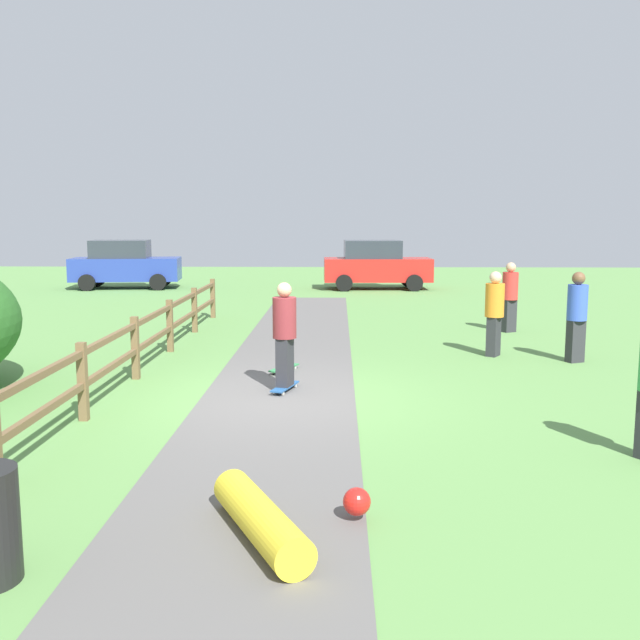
{
  "coord_description": "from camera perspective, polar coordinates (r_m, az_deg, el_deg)",
  "views": [
    {
      "loc": [
        0.93,
        -10.81,
        2.79
      ],
      "look_at": [
        0.61,
        1.67,
        1.0
      ],
      "focal_mm": 39.95,
      "sensor_mm": 36.0,
      "label": 1
    }
  ],
  "objects": [
    {
      "name": "asphalt_path",
      "position": [
        11.2,
        -3.36,
        -6.23
      ],
      "size": [
        2.4,
        28.0,
        0.02
      ],
      "primitive_type": "cube",
      "color": "#605E5B",
      "rests_on": "ground_plane"
    },
    {
      "name": "parked_car_red",
      "position": [
        28.23,
        4.51,
        4.43
      ],
      "size": [
        4.26,
        2.12,
        1.92
      ],
      "color": "red",
      "rests_on": "ground_plane"
    },
    {
      "name": "skateboard_loose",
      "position": [
        12.99,
        -2.89,
        -3.86
      ],
      "size": [
        0.52,
        0.81,
        0.08
      ],
      "color": "#338C4C",
      "rests_on": "asphalt_path"
    },
    {
      "name": "skater_fallen",
      "position": [
        6.46,
        -4.19,
        -15.53
      ],
      "size": [
        1.5,
        1.64,
        0.36
      ],
      "color": "yellow",
      "rests_on": "asphalt_path"
    },
    {
      "name": "parked_car_blue",
      "position": [
        29.44,
        -15.37,
        4.32
      ],
      "size": [
        4.36,
        2.36,
        1.92
      ],
      "color": "#283D99",
      "rests_on": "ground_plane"
    },
    {
      "name": "bystander_orange",
      "position": [
        14.82,
        13.8,
        0.81
      ],
      "size": [
        0.53,
        0.53,
        1.73
      ],
      "color": "#2D2D33",
      "rests_on": "ground_plane"
    },
    {
      "name": "ground_plane",
      "position": [
        11.2,
        -3.36,
        -6.28
      ],
      "size": [
        60.0,
        60.0,
        0.0
      ],
      "primitive_type": "plane",
      "color": "#60934C"
    },
    {
      "name": "wooden_fence",
      "position": [
        11.57,
        -16.35,
        -2.75
      ],
      "size": [
        0.12,
        18.12,
        1.1
      ],
      "color": "brown",
      "rests_on": "ground_plane"
    },
    {
      "name": "bystander_red",
      "position": [
        18.07,
        14.97,
        2.04
      ],
      "size": [
        0.52,
        0.52,
        1.72
      ],
      "color": "#2D2D33",
      "rests_on": "ground_plane"
    },
    {
      "name": "bystander_blue",
      "position": [
        14.64,
        19.88,
        0.57
      ],
      "size": [
        0.5,
        0.5,
        1.77
      ],
      "color": "#2D2D33",
      "rests_on": "ground_plane"
    },
    {
      "name": "skater_riding",
      "position": [
        11.39,
        -2.85,
        -0.89
      ],
      "size": [
        0.47,
        0.82,
        1.76
      ],
      "color": "#265999",
      "rests_on": "asphalt_path"
    }
  ]
}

